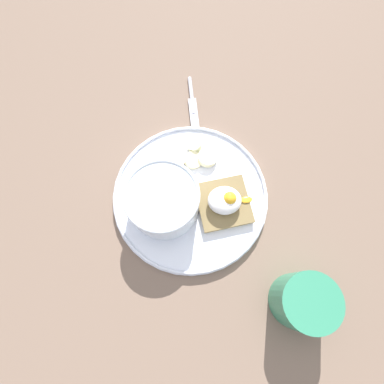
% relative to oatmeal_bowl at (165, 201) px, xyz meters
% --- Properties ---
extents(ground_plane, '(1.20, 1.20, 0.02)m').
position_rel_oatmeal_bowl_xyz_m(ground_plane, '(0.05, 0.02, -0.05)').
color(ground_plane, '#755E4E').
rests_on(ground_plane, ground).
extents(plate, '(0.28, 0.28, 0.02)m').
position_rel_oatmeal_bowl_xyz_m(plate, '(0.05, 0.02, -0.04)').
color(plate, white).
rests_on(plate, ground_plane).
extents(oatmeal_bowl, '(0.12, 0.12, 0.07)m').
position_rel_oatmeal_bowl_xyz_m(oatmeal_bowl, '(0.00, 0.00, 0.00)').
color(oatmeal_bowl, white).
rests_on(oatmeal_bowl, plate).
extents(toast_slice, '(0.10, 0.10, 0.01)m').
position_rel_oatmeal_bowl_xyz_m(toast_slice, '(0.10, 0.00, -0.03)').
color(toast_slice, olive).
rests_on(toast_slice, plate).
extents(poached_egg, '(0.08, 0.05, 0.03)m').
position_rel_oatmeal_bowl_xyz_m(poached_egg, '(0.11, 0.00, -0.01)').
color(poached_egg, white).
rests_on(poached_egg, toast_slice).
extents(banana_slice_front, '(0.05, 0.05, 0.01)m').
position_rel_oatmeal_bowl_xyz_m(banana_slice_front, '(0.02, 0.09, -0.03)').
color(banana_slice_front, '#FBE5C4').
rests_on(banana_slice_front, plate).
extents(banana_slice_left, '(0.04, 0.04, 0.02)m').
position_rel_oatmeal_bowl_xyz_m(banana_slice_left, '(0.05, 0.09, -0.03)').
color(banana_slice_left, '#F5E9B5').
rests_on(banana_slice_left, plate).
extents(banana_slice_back, '(0.04, 0.03, 0.02)m').
position_rel_oatmeal_bowl_xyz_m(banana_slice_back, '(0.06, 0.11, -0.03)').
color(banana_slice_back, beige).
rests_on(banana_slice_back, plate).
extents(banana_slice_right, '(0.05, 0.05, 0.02)m').
position_rel_oatmeal_bowl_xyz_m(banana_slice_right, '(0.08, 0.09, -0.03)').
color(banana_slice_right, beige).
rests_on(banana_slice_right, plate).
extents(coffee_mug, '(0.09, 0.09, 0.08)m').
position_rel_oatmeal_bowl_xyz_m(coffee_mug, '(0.21, -0.16, -0.00)').
color(coffee_mug, '#308560').
rests_on(coffee_mug, ground_plane).
extents(knife, '(0.02, 0.12, 0.01)m').
position_rel_oatmeal_bowl_xyz_m(knife, '(0.05, 0.22, -0.04)').
color(knife, silver).
rests_on(knife, ground_plane).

